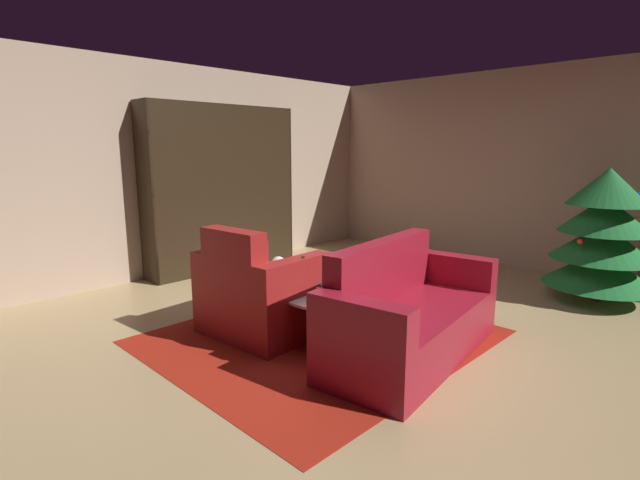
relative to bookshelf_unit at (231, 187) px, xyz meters
name	(u,v)px	position (x,y,z in m)	size (l,w,h in m)	color
ground_plane	(364,331)	(2.71, -0.56, -1.06)	(7.64, 7.64, 0.00)	tan
wall_back	(524,170)	(2.71, 2.65, 0.22)	(6.01, 0.06, 2.56)	tan
wall_left	(180,171)	(-0.26, -0.56, 0.22)	(0.06, 6.49, 2.56)	tan
area_rug	(320,336)	(2.53, -0.91, -1.06)	(2.27, 2.55, 0.01)	#A42113
bookshelf_unit	(231,187)	(0.00, 0.00, 0.00)	(0.37, 2.09, 2.09)	black
armchair_red	(259,296)	(2.10, -1.21, -0.73)	(0.98, 0.83, 0.93)	maroon
couch_red	(408,318)	(3.25, -0.69, -0.77)	(0.94, 1.79, 0.87)	maroon
coffee_table	(330,297)	(2.64, -0.91, -0.69)	(0.79, 0.79, 0.41)	black
book_stack_on_table	(326,289)	(2.60, -0.91, -0.63)	(0.18, 0.14, 0.06)	#30588D
bottle_on_table	(304,279)	(2.50, -1.07, -0.53)	(0.08, 0.08, 0.31)	#59251A
decorated_tree	(603,235)	(3.90, 1.79, -0.37)	(1.07, 1.07, 1.37)	brown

